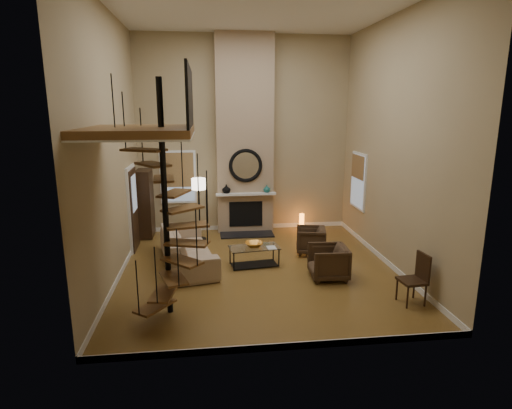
{
  "coord_description": "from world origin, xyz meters",
  "views": [
    {
      "loc": [
        -1.1,
        -8.79,
        3.56
      ],
      "look_at": [
        0.0,
        0.4,
        1.4
      ],
      "focal_mm": 29.53,
      "sensor_mm": 36.0,
      "label": 1
    }
  ],
  "objects": [
    {
      "name": "loft",
      "position": [
        -2.04,
        -1.8,
        3.24
      ],
      "size": [
        1.7,
        2.2,
        1.09
      ],
      "color": "brown",
      "rests_on": "left_wall"
    },
    {
      "name": "mantel",
      "position": [
        0.0,
        2.78,
        1.15
      ],
      "size": [
        1.7,
        0.18,
        0.06
      ],
      "primitive_type": "cube",
      "color": "white",
      "rests_on": "chimney_breast"
    },
    {
      "name": "coffee_table",
      "position": [
        -0.06,
        0.23,
        0.28
      ],
      "size": [
        1.19,
        0.71,
        0.44
      ],
      "color": "silver",
      "rests_on": "ground"
    },
    {
      "name": "mirror_disc",
      "position": [
        0.0,
        2.85,
        1.95
      ],
      "size": [
        0.8,
        0.01,
        0.8
      ],
      "primitive_type": "cylinder",
      "rotation": [
        1.57,
        0.0,
        0.0
      ],
      "color": "white",
      "rests_on": "chimney_breast"
    },
    {
      "name": "back_wall",
      "position": [
        0.0,
        3.25,
        2.75
      ],
      "size": [
        6.0,
        0.02,
        5.5
      ],
      "primitive_type": "cube",
      "color": "tan",
      "rests_on": "ground"
    },
    {
      "name": "left_wall",
      "position": [
        -3.0,
        0.0,
        2.75
      ],
      "size": [
        0.02,
        6.5,
        5.5
      ],
      "primitive_type": "cube",
      "color": "tan",
      "rests_on": "ground"
    },
    {
      "name": "book",
      "position": [
        0.29,
        0.08,
        0.46
      ],
      "size": [
        0.21,
        0.28,
        0.03
      ],
      "primitive_type": "imported",
      "rotation": [
        0.0,
        0.0,
        0.06
      ],
      "color": "gray",
      "rests_on": "coffee_table"
    },
    {
      "name": "hearth",
      "position": [
        0.0,
        2.57,
        0.02
      ],
      "size": [
        1.5,
        0.6,
        0.04
      ],
      "primitive_type": "cube",
      "color": "black",
      "rests_on": "ground"
    },
    {
      "name": "chimney_breast",
      "position": [
        0.0,
        3.06,
        2.75
      ],
      "size": [
        1.6,
        0.38,
        5.5
      ],
      "primitive_type": "cube",
      "color": "tan",
      "rests_on": "ground"
    },
    {
      "name": "baseboard_front",
      "position": [
        0.0,
        -3.24,
        0.06
      ],
      "size": [
        6.0,
        0.02,
        0.12
      ],
      "primitive_type": "cube",
      "color": "white",
      "rests_on": "ground"
    },
    {
      "name": "window_back",
      "position": [
        -1.9,
        3.22,
        1.62
      ],
      "size": [
        1.02,
        0.06,
        1.52
      ],
      "color": "white",
      "rests_on": "back_wall"
    },
    {
      "name": "front_wall",
      "position": [
        0.0,
        -3.25,
        2.75
      ],
      "size": [
        6.0,
        0.02,
        5.5
      ],
      "primitive_type": "cube",
      "color": "tan",
      "rests_on": "ground"
    },
    {
      "name": "hutch",
      "position": [
        -2.8,
        2.83,
        0.95
      ],
      "size": [
        0.39,
        0.83,
        1.85
      ],
      "primitive_type": "cube",
      "color": "black",
      "rests_on": "ground"
    },
    {
      "name": "vase_right",
      "position": [
        0.6,
        2.82,
        1.28
      ],
      "size": [
        0.2,
        0.2,
        0.21
      ],
      "primitive_type": "imported",
      "color": "#1B605B",
      "rests_on": "mantel"
    },
    {
      "name": "baseboard_right",
      "position": [
        2.99,
        0.0,
        0.06
      ],
      "size": [
        0.02,
        6.5,
        0.12
      ],
      "primitive_type": "cube",
      "color": "white",
      "rests_on": "ground"
    },
    {
      "name": "vase_left",
      "position": [
        -0.55,
        2.82,
        1.3
      ],
      "size": [
        0.24,
        0.24,
        0.25
      ],
      "primitive_type": "imported",
      "color": "black",
      "rests_on": "mantel"
    },
    {
      "name": "mirror_frame",
      "position": [
        0.0,
        2.84,
        1.95
      ],
      "size": [
        0.94,
        0.1,
        0.94
      ],
      "primitive_type": "torus",
      "rotation": [
        1.57,
        0.0,
        0.0
      ],
      "color": "black",
      "rests_on": "chimney_breast"
    },
    {
      "name": "baseboard_back",
      "position": [
        0.0,
        3.24,
        0.06
      ],
      "size": [
        6.0,
        0.02,
        0.12
      ],
      "primitive_type": "cube",
      "color": "white",
      "rests_on": "ground"
    },
    {
      "name": "entry_door",
      "position": [
        -2.95,
        1.8,
        1.05
      ],
      "size": [
        0.1,
        1.05,
        2.16
      ],
      "color": "white",
      "rests_on": "ground"
    },
    {
      "name": "armchair_far",
      "position": [
        1.49,
        -0.66,
        0.35
      ],
      "size": [
        0.82,
        0.8,
        0.71
      ],
      "primitive_type": "imported",
      "rotation": [
        0.0,
        0.0,
        -1.62
      ],
      "color": "#402D1D",
      "rests_on": "ground"
    },
    {
      "name": "right_wall",
      "position": [
        3.0,
        0.0,
        2.75
      ],
      "size": [
        0.02,
        6.5,
        5.5
      ],
      "primitive_type": "cube",
      "color": "tan",
      "rests_on": "ground"
    },
    {
      "name": "sofa",
      "position": [
        -1.59,
        0.52,
        0.4
      ],
      "size": [
        1.47,
        2.73,
        0.76
      ],
      "primitive_type": "imported",
      "rotation": [
        0.0,
        0.0,
        1.76
      ],
      "color": "tan",
      "rests_on": "ground"
    },
    {
      "name": "armchair_near",
      "position": [
        1.47,
        0.84,
        0.35
      ],
      "size": [
        0.83,
        0.82,
        0.64
      ],
      "primitive_type": "imported",
      "rotation": [
        0.0,
        0.0,
        -1.78
      ],
      "color": "#402D1D",
      "rests_on": "ground"
    },
    {
      "name": "firebox",
      "position": [
        0.0,
        2.86,
        0.55
      ],
      "size": [
        0.95,
        0.02,
        0.72
      ],
      "primitive_type": "cube",
      "color": "black",
      "rests_on": "chimney_breast"
    },
    {
      "name": "window_right",
      "position": [
        2.97,
        2.0,
        1.63
      ],
      "size": [
        0.06,
        1.02,
        1.52
      ],
      "color": "white",
      "rests_on": "right_wall"
    },
    {
      "name": "side_chair",
      "position": [
        2.69,
        -1.98,
        0.53
      ],
      "size": [
        0.48,
        0.48,
        0.95
      ],
      "color": "black",
      "rests_on": "ground"
    },
    {
      "name": "spiral_stair",
      "position": [
        -1.78,
        -1.79,
        1.78
      ],
      "size": [
        1.47,
        1.47,
        4.06
      ],
      "color": "black",
      "rests_on": "ground"
    },
    {
      "name": "accent_lamp",
      "position": [
        1.64,
        2.86,
        0.25
      ],
      "size": [
        0.14,
        0.14,
        0.5
      ],
      "primitive_type": "cylinder",
      "color": "orange",
      "rests_on": "ground"
    },
    {
      "name": "ceiling",
      "position": [
        0.0,
        0.0,
        5.5
      ],
      "size": [
        6.0,
        6.5,
        0.01
      ],
      "primitive_type": "cube",
      "color": "silver",
      "rests_on": "back_wall"
    },
    {
      "name": "baseboard_left",
      "position": [
        -2.99,
        0.0,
        0.06
      ],
      "size": [
        0.02,
        6.5,
        0.12
      ],
      "primitive_type": "cube",
      "color": "white",
      "rests_on": "ground"
    },
    {
      "name": "floor_lamp",
      "position": [
        -1.31,
        2.34,
        1.41
      ],
      "size": [
        0.37,
        0.37,
        1.7
      ],
      "color": "black",
      "rests_on": "ground"
    },
    {
      "name": "ground",
      "position": [
        0.0,
        0.0,
        -0.01
      ],
      "size": [
        6.0,
        6.5,
        0.01
      ],
      "primitive_type": "cube",
      "color": "olive",
      "rests_on": "ground"
    },
    {
      "name": "bowl",
      "position": [
        -0.06,
        0.28,
        0.5
      ],
      "size": [
        0.4,
        0.4,
        0.1
      ],
      "primitive_type": "imported",
      "color": "orange",
      "rests_on": "coffee_table"
    }
  ]
}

